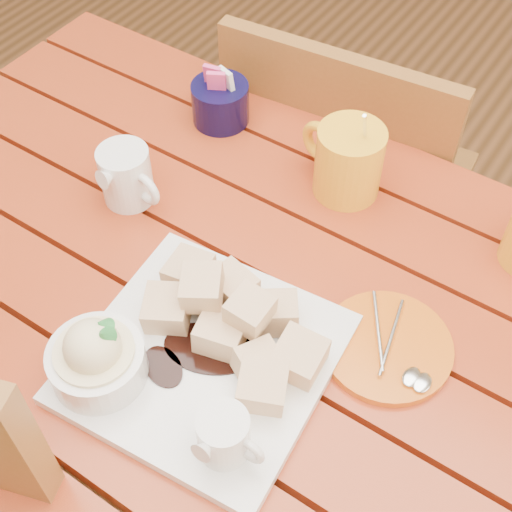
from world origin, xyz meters
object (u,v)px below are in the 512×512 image
Objects in this scene: dessert_plate at (184,352)px; coffee_mug_left at (347,160)px; orange_saucer at (388,347)px; chair_far at (344,189)px; table at (226,340)px.

coffee_mug_left reaches higher than dessert_plate.
coffee_mug_left is 1.00× the size of orange_saucer.
dessert_plate is at bearing 92.97° from chair_far.
coffee_mug_left is 0.42m from chair_far.
dessert_plate is 1.92× the size of coffee_mug_left.
coffee_mug_left is (0.03, 0.26, 0.16)m from table.
orange_saucer is (0.18, -0.21, -0.05)m from coffee_mug_left.
table is 0.25m from orange_saucer.
table is at bearing 102.17° from dessert_plate.
coffee_mug_left is at bearing 107.57° from chair_far.
table is 3.87× the size of dessert_plate.
dessert_plate reaches higher than table.
chair_far is at bearing 126.96° from coffee_mug_left.
coffee_mug_left reaches higher than orange_saucer.
dessert_plate is (0.02, -0.11, 0.14)m from table.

